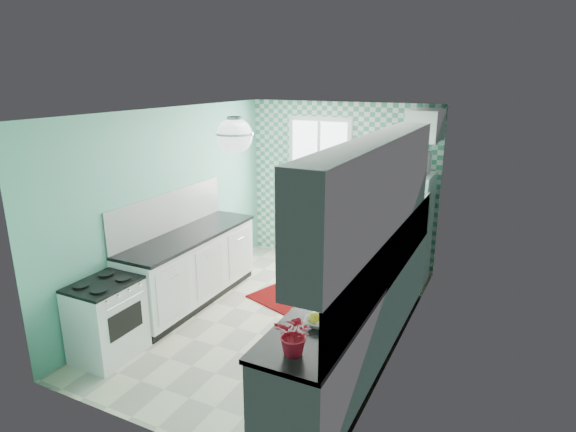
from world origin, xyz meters
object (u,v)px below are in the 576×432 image
at_px(ceiling_light, 235,135).
at_px(fridge, 403,229).
at_px(stove, 107,318).
at_px(potted_plant, 295,334).
at_px(microwave, 408,162).
at_px(sink, 390,245).
at_px(fruit_bowl, 320,322).

bearing_deg(ceiling_light, fridge, 66.73).
xyz_separation_m(stove, potted_plant, (2.40, -0.45, 0.67)).
xyz_separation_m(ceiling_light, microwave, (1.11, 2.58, -0.58)).
distance_m(sink, fruit_bowl, 2.16).
bearing_deg(fridge, sink, -84.05).
distance_m(ceiling_light, stove, 2.35).
distance_m(fridge, fruit_bowl, 3.28).
xyz_separation_m(potted_plant, microwave, (-0.09, 3.74, 0.64)).
height_order(sink, microwave, microwave).
bearing_deg(fruit_bowl, sink, 89.88).
height_order(sink, fruit_bowl, sink).
relative_size(ceiling_light, stove, 0.43).
distance_m(ceiling_light, fruit_bowl, 1.94).
distance_m(fridge, microwave, 0.95).
bearing_deg(sink, potted_plant, -89.46).
bearing_deg(potted_plant, microwave, 91.38).
bearing_deg(fruit_bowl, potted_plant, -90.00).
bearing_deg(fruit_bowl, fridge, 91.58).
bearing_deg(fruit_bowl, stove, -179.75).
relative_size(sink, potted_plant, 1.66).
bearing_deg(fridge, potted_plant, -87.53).
xyz_separation_m(fruit_bowl, potted_plant, (0.00, -0.46, 0.13)).
height_order(stove, sink, sink).
bearing_deg(stove, potted_plant, -12.99).
height_order(stove, microwave, microwave).
bearing_deg(fridge, microwave, 55.29).
xyz_separation_m(sink, fruit_bowl, (-0.00, -2.16, 0.04)).
relative_size(sink, microwave, 0.97).
xyz_separation_m(fridge, stove, (-2.31, -3.29, -0.37)).
xyz_separation_m(fridge, potted_plant, (0.09, -3.74, 0.30)).
distance_m(ceiling_light, microwave, 2.87).
bearing_deg(sink, microwave, 95.48).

